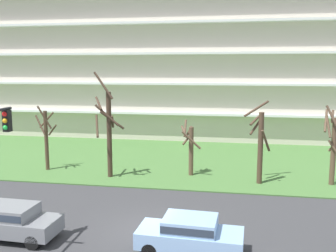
{
  "coord_description": "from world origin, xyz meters",
  "views": [
    {
      "loc": [
        3.95,
        -16.84,
        7.69
      ],
      "look_at": [
        -0.01,
        6.0,
        4.14
      ],
      "focal_mm": 40.42,
      "sensor_mm": 36.0,
      "label": 1
    }
  ],
  "objects_px": {
    "tree_far_right": "(333,145)",
    "sedan_gray_center_left": "(11,220)",
    "tree_left": "(108,129)",
    "sedan_blue_center_right": "(190,233)",
    "tree_right": "(260,144)",
    "tree_center": "(190,147)",
    "tree_far_left": "(46,137)"
  },
  "relations": [
    {
      "from": "tree_right",
      "to": "sedan_blue_center_right",
      "type": "relative_size",
      "value": 1.24
    },
    {
      "from": "tree_right",
      "to": "sedan_blue_center_right",
      "type": "height_order",
      "value": "tree_right"
    },
    {
      "from": "tree_far_left",
      "to": "sedan_gray_center_left",
      "type": "height_order",
      "value": "tree_far_left"
    },
    {
      "from": "tree_left",
      "to": "sedan_blue_center_right",
      "type": "height_order",
      "value": "tree_left"
    },
    {
      "from": "tree_far_right",
      "to": "sedan_blue_center_right",
      "type": "bearing_deg",
      "value": -126.95
    },
    {
      "from": "tree_left",
      "to": "tree_right",
      "type": "distance_m",
      "value": 10.37
    },
    {
      "from": "tree_center",
      "to": "tree_far_right",
      "type": "height_order",
      "value": "tree_far_right"
    },
    {
      "from": "tree_right",
      "to": "sedan_blue_center_right",
      "type": "bearing_deg",
      "value": -108.47
    },
    {
      "from": "tree_center",
      "to": "tree_right",
      "type": "xyz_separation_m",
      "value": [
        4.76,
        -1.11,
        0.63
      ]
    },
    {
      "from": "tree_far_right",
      "to": "sedan_gray_center_left",
      "type": "height_order",
      "value": "tree_far_right"
    },
    {
      "from": "sedan_gray_center_left",
      "to": "sedan_blue_center_right",
      "type": "relative_size",
      "value": 0.99
    },
    {
      "from": "tree_left",
      "to": "tree_right",
      "type": "relative_size",
      "value": 1.34
    },
    {
      "from": "tree_right",
      "to": "tree_far_right",
      "type": "xyz_separation_m",
      "value": [
        4.65,
        0.44,
        -0.04
      ]
    },
    {
      "from": "tree_center",
      "to": "sedan_blue_center_right",
      "type": "distance_m",
      "value": 11.58
    },
    {
      "from": "tree_right",
      "to": "tree_far_right",
      "type": "height_order",
      "value": "tree_right"
    },
    {
      "from": "tree_center",
      "to": "sedan_gray_center_left",
      "type": "relative_size",
      "value": 0.91
    },
    {
      "from": "tree_far_left",
      "to": "sedan_blue_center_right",
      "type": "height_order",
      "value": "tree_far_left"
    },
    {
      "from": "tree_right",
      "to": "tree_far_right",
      "type": "relative_size",
      "value": 1.04
    },
    {
      "from": "tree_far_left",
      "to": "tree_far_right",
      "type": "xyz_separation_m",
      "value": [
        20.24,
        -0.3,
        0.13
      ]
    },
    {
      "from": "tree_left",
      "to": "tree_center",
      "type": "height_order",
      "value": "tree_left"
    },
    {
      "from": "tree_far_right",
      "to": "sedan_blue_center_right",
      "type": "xyz_separation_m",
      "value": [
        -8.1,
        -10.77,
        -1.85
      ]
    },
    {
      "from": "tree_far_left",
      "to": "tree_right",
      "type": "xyz_separation_m",
      "value": [
        15.58,
        -0.74,
        0.17
      ]
    },
    {
      "from": "tree_center",
      "to": "tree_right",
      "type": "relative_size",
      "value": 0.73
    },
    {
      "from": "tree_far_left",
      "to": "tree_far_right",
      "type": "relative_size",
      "value": 0.93
    },
    {
      "from": "tree_left",
      "to": "sedan_gray_center_left",
      "type": "relative_size",
      "value": 1.68
    },
    {
      "from": "tree_far_right",
      "to": "tree_right",
      "type": "bearing_deg",
      "value": -174.54
    },
    {
      "from": "tree_far_right",
      "to": "sedan_gray_center_left",
      "type": "bearing_deg",
      "value": -146.52
    },
    {
      "from": "tree_far_left",
      "to": "tree_right",
      "type": "relative_size",
      "value": 0.9
    },
    {
      "from": "tree_far_right",
      "to": "tree_far_left",
      "type": "bearing_deg",
      "value": 179.16
    },
    {
      "from": "tree_left",
      "to": "sedan_blue_center_right",
      "type": "bearing_deg",
      "value": -55.33
    },
    {
      "from": "tree_left",
      "to": "tree_far_right",
      "type": "xyz_separation_m",
      "value": [
        14.99,
        0.82,
        -0.79
      ]
    },
    {
      "from": "tree_far_left",
      "to": "tree_right",
      "type": "height_order",
      "value": "tree_right"
    }
  ]
}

